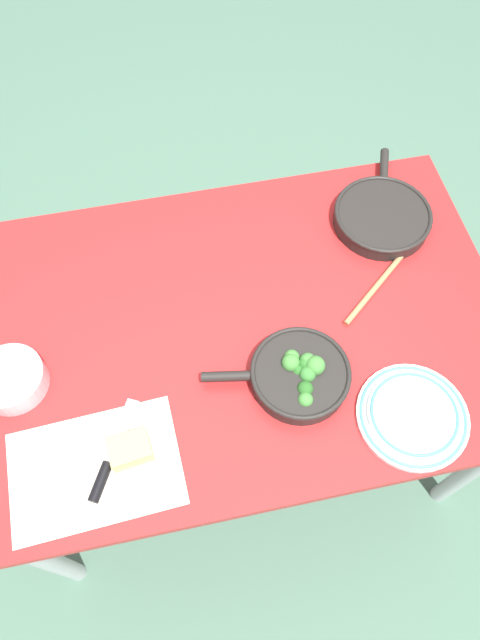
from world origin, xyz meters
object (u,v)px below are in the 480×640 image
grater_knife (108,464)px  prep_bowl_steel (11,380)px  cheese_block (130,450)px  skillet_broccoli (300,374)px  dinner_plate_stack (413,415)px  skillet_eggs (382,216)px  wooden_spoon (393,266)px

grater_knife → prep_bowl_steel: size_ratio=1.40×
cheese_block → prep_bowl_steel: 0.33m
skillet_broccoli → dinner_plate_stack: 0.27m
skillet_eggs → skillet_broccoli: bearing=160.5°
wooden_spoon → prep_bowl_steel: prep_bowl_steel is taller
skillet_broccoli → skillet_eggs: size_ratio=0.94×
grater_knife → cheese_block: (0.05, 0.02, 0.01)m
skillet_eggs → prep_bowl_steel: prep_bowl_steel is taller
dinner_plate_stack → cheese_block: bearing=175.8°
grater_knife → prep_bowl_steel: 0.31m
skillet_eggs → cheese_block: 0.89m
wooden_spoon → cheese_block: size_ratio=3.00×
skillet_eggs → cheese_block: same height
wooden_spoon → cheese_block: cheese_block is taller
skillet_eggs → wooden_spoon: bearing=-166.4°
skillet_broccoli → skillet_eggs: (0.34, 0.41, -0.01)m
skillet_eggs → prep_bowl_steel: 1.03m
skillet_eggs → prep_bowl_steel: size_ratio=2.28×
skillet_broccoli → grater_knife: size_ratio=1.54×
skillet_broccoli → prep_bowl_steel: size_ratio=2.14×
cheese_block → dinner_plate_stack: (0.63, -0.05, -0.01)m
grater_knife → cheese_block: cheese_block is taller
skillet_broccoli → cheese_block: skillet_broccoli is taller
grater_knife → dinner_plate_stack: dinner_plate_stack is taller
cheese_block → dinner_plate_stack: cheese_block is taller
dinner_plate_stack → skillet_eggs: bearing=78.8°
skillet_broccoli → wooden_spoon: size_ratio=1.17×
skillet_broccoli → prep_bowl_steel: 0.66m
wooden_spoon → dinner_plate_stack: size_ratio=1.15×
skillet_eggs → wooden_spoon: 0.15m
skillet_broccoli → cheese_block: size_ratio=3.52×
cheese_block → skillet_broccoli: bearing=13.3°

